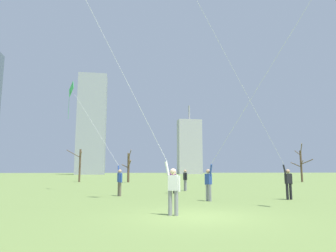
% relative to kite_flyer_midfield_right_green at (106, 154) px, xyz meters
% --- Properties ---
extents(ground_plane, '(400.00, 400.00, 0.00)m').
position_rel_kite_flyer_midfield_right_green_xyz_m(ground_plane, '(3.53, -10.25, -2.62)').
color(ground_plane, olive).
extents(kite_flyer_midfield_right_green, '(4.58, 7.01, 8.98)m').
position_rel_kite_flyer_midfield_right_green_xyz_m(kite_flyer_midfield_right_green, '(0.00, 0.00, 0.00)').
color(kite_flyer_midfield_right_green, '#726656').
rests_on(kite_flyer_midfield_right_green, ground).
extents(kite_flyer_foreground_right_yellow, '(4.57, 6.13, 10.94)m').
position_rel_kite_flyer_midfield_right_green_xyz_m(kite_flyer_foreground_right_yellow, '(5.90, -5.84, -0.71)').
color(kite_flyer_foreground_right_yellow, gray).
rests_on(kite_flyer_foreground_right_yellow, ground).
extents(kite_flyer_foreground_left_pink, '(7.88, 1.21, 14.82)m').
position_rel_kite_flyer_midfield_right_green_xyz_m(kite_flyer_foreground_left_pink, '(9.19, -5.28, -0.18)').
color(kite_flyer_foreground_left_pink, black).
rests_on(kite_flyer_foreground_left_pink, ground).
extents(kite_flyer_midfield_center_orange, '(5.88, 1.62, 12.38)m').
position_rel_kite_flyer_midfield_right_green_xyz_m(kite_flyer_midfield_center_orange, '(2.03, -9.74, 0.00)').
color(kite_flyer_midfield_center_orange, gray).
rests_on(kite_flyer_midfield_center_orange, ground).
extents(bystander_far_off_by_trees, '(0.46, 0.33, 1.62)m').
position_rel_kite_flyer_midfield_right_green_xyz_m(bystander_far_off_by_trees, '(4.55, 0.23, -1.71)').
color(bystander_far_off_by_trees, black).
rests_on(bystander_far_off_by_trees, ground).
extents(bystander_strolling_midfield, '(0.25, 0.50, 1.62)m').
position_rel_kite_flyer_midfield_right_green_xyz_m(bystander_strolling_midfield, '(5.96, 2.60, -1.71)').
color(bystander_strolling_midfield, gray).
rests_on(bystander_strolling_midfield, ground).
extents(bare_tree_leftmost, '(1.26, 2.53, 4.26)m').
position_rel_kite_flyer_midfield_right_green_xyz_m(bare_tree_leftmost, '(2.07, 20.39, -0.49)').
color(bare_tree_leftmost, brown).
rests_on(bare_tree_leftmost, ground).
extents(bare_tree_far_right_edge, '(1.68, 2.82, 5.20)m').
position_rel_kite_flyer_midfield_right_green_xyz_m(bare_tree_far_right_edge, '(25.54, 17.83, -0.20)').
color(bare_tree_far_right_edge, brown).
rests_on(bare_tree_far_right_edge, ground).
extents(bare_tree_right_of_center, '(2.14, 1.49, 4.49)m').
position_rel_kite_flyer_midfield_right_green_xyz_m(bare_tree_right_of_center, '(-4.56, 22.85, -0.21)').
color(bare_tree_right_of_center, brown).
rests_on(bare_tree_right_of_center, ground).
extents(skyline_squat_block, '(10.39, 5.87, 30.82)m').
position_rel_kite_flyer_midfield_right_green_xyz_m(skyline_squat_block, '(31.48, 111.25, 9.50)').
color(skyline_squat_block, '#B2B2B7').
rests_on(skyline_squat_block, ground).
extents(skyline_wide_slab, '(11.18, 8.22, 40.42)m').
position_rel_kite_flyer_midfield_right_green_xyz_m(skyline_wide_slab, '(-10.72, 103.43, 17.59)').
color(skyline_wide_slab, '#9EA3AD').
rests_on(skyline_wide_slab, ground).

